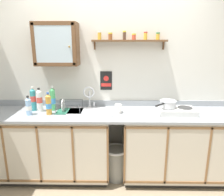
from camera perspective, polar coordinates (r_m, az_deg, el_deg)
The scene contains 20 objects.
floor at distance 2.78m, azimuth -0.74°, elevation -25.08°, with size 6.36×6.36×0.00m, color gray.
back_wall at distance 2.94m, azimuth -0.40°, elevation 4.68°, with size 3.96×0.07×2.52m.
lower_cabinet_run at distance 3.02m, azimuth -17.06°, elevation -12.19°, with size 1.67×0.64×0.89m.
lower_cabinet_run_right at distance 3.00m, azimuth 17.75°, elevation -12.39°, with size 1.50×0.64×0.89m.
countertop at distance 2.70m, azimuth -0.55°, elevation -4.31°, with size 3.32×0.67×0.03m, color gray.
backsplash at distance 2.98m, azimuth -0.40°, elevation -1.39°, with size 3.32×0.02×0.08m, color gray.
sink at distance 2.76m, azimuth -5.82°, elevation -4.39°, with size 0.58×0.42×0.45m.
hot_plate_stove at distance 2.78m, azimuth 17.13°, elevation -3.33°, with size 0.46×0.30×0.08m.
saucepan at distance 2.74m, azimuth 14.90°, elevation -1.50°, with size 0.30×0.30×0.09m.
bottle_soda_green_0 at distance 2.87m, azimuth -15.77°, elevation -0.33°, with size 0.07×0.07×0.32m.
bottle_water_blue_1 at distance 2.78m, azimuth -21.69°, elevation -2.15°, with size 0.07×0.07×0.24m.
bottle_juice_amber_2 at distance 2.71m, azimuth -16.82°, elevation -1.71°, with size 0.07×0.07×0.28m.
bottle_detergent_teal_3 at distance 2.93m, azimuth -20.61°, elevation -0.31°, with size 0.07×0.07×0.32m.
bottle_opaque_white_4 at distance 2.87m, azimuth -19.06°, elevation -0.58°, with size 0.07×0.07×0.31m.
dish_rack at distance 2.79m, azimuth -11.70°, elevation -3.14°, with size 0.33×0.25×0.17m.
mug at distance 2.68m, azimuth 1.70°, elevation -2.90°, with size 0.09×0.13×0.11m.
wall_cabinet at distance 2.84m, azimuth -14.80°, elevation 13.92°, with size 0.54×0.30×0.53m.
spice_shelf at distance 2.81m, azimuth 4.56°, elevation 15.53°, with size 0.97×0.14×0.23m.
warning_sign at distance 2.91m, azimuth -1.60°, elevation 4.68°, with size 0.16×0.01×0.26m.
trash_bin at distance 2.95m, azimuth 1.09°, elevation -17.04°, with size 0.33×0.33×0.44m.
Camera 1 is at (0.07, -2.14, 1.78)m, focal length 33.69 mm.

